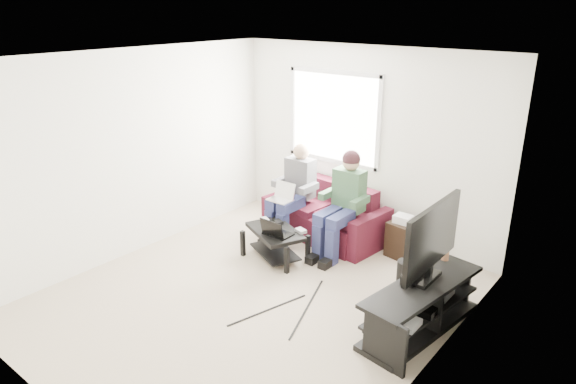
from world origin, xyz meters
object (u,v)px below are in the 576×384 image
(coffee_table, at_px, (275,237))
(subwoofer, at_px, (405,280))
(sofa, at_px, (327,218))
(end_table, at_px, (402,238))
(tv_stand, at_px, (421,309))
(tv, at_px, (432,238))

(coffee_table, relative_size, subwoofer, 2.03)
(subwoofer, bearing_deg, sofa, 154.12)
(sofa, height_order, end_table, sofa)
(tv_stand, xyz_separation_m, end_table, (-0.90, 1.32, 0.03))
(coffee_table, xyz_separation_m, end_table, (1.23, 1.07, -0.03))
(sofa, xyz_separation_m, coffee_table, (-0.15, -0.94, 0.00))
(tv_stand, xyz_separation_m, subwoofer, (-0.39, 0.42, 0.00))
(coffee_table, height_order, end_table, end_table)
(tv, bearing_deg, sofa, 150.96)
(coffee_table, relative_size, tv, 0.84)
(tv_stand, relative_size, subwoofer, 3.47)
(sofa, distance_m, tv, 2.35)
(end_table, bearing_deg, coffee_table, -138.85)
(sofa, distance_m, end_table, 1.09)
(coffee_table, relative_size, tv_stand, 0.58)
(tv_stand, xyz_separation_m, tv, (-0.00, 0.10, 0.74))
(end_table, bearing_deg, subwoofer, -60.49)
(sofa, xyz_separation_m, subwoofer, (1.59, -0.77, -0.06))
(tv_stand, distance_m, tv, 0.75)
(sofa, distance_m, subwoofer, 1.76)
(tv, xyz_separation_m, subwoofer, (-0.38, 0.32, -0.74))
(tv, xyz_separation_m, end_table, (-0.89, 1.22, -0.71))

